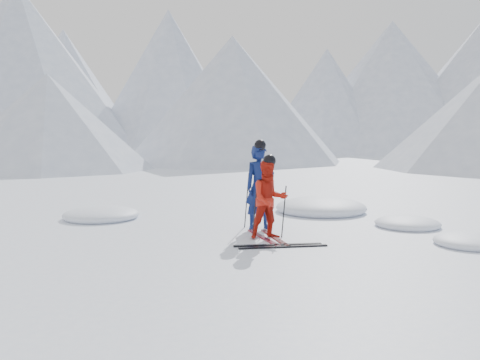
{
  "coord_description": "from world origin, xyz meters",
  "views": [
    {
      "loc": [
        -1.15,
        -10.64,
        2.15
      ],
      "look_at": [
        -1.85,
        0.5,
        1.1
      ],
      "focal_mm": 38.0,
      "sensor_mm": 36.0,
      "label": 1
    }
  ],
  "objects": [
    {
      "name": "pole_blue_left",
      "position": [
        -1.71,
        0.7,
        0.63
      ],
      "size": [
        0.12,
        0.09,
        1.25
      ],
      "primitive_type": "cylinder",
      "rotation": [
        0.05,
        0.08,
        0.0
      ],
      "color": "black",
      "rests_on": "ground"
    },
    {
      "name": "ski_worn_right",
      "position": [
        -1.07,
        -0.46,
        0.01
      ],
      "size": [
        0.6,
        1.65,
        0.03
      ],
      "primitive_type": "cube",
      "rotation": [
        0.0,
        0.0,
        0.31
      ],
      "color": "black",
      "rests_on": "ground"
    },
    {
      "name": "pole_red_right",
      "position": [
        -0.89,
        -0.31,
        0.53
      ],
      "size": [
        0.11,
        0.08,
        1.06
      ],
      "primitive_type": "cylinder",
      "rotation": [
        -0.05,
        0.08,
        0.0
      ],
      "color": "black",
      "rests_on": "ground"
    },
    {
      "name": "skier_red",
      "position": [
        -1.19,
        -0.46,
        0.8
      ],
      "size": [
        0.94,
        0.83,
        1.6
      ],
      "primitive_type": "imported",
      "rotation": [
        0.0,
        0.0,
        0.34
      ],
      "color": "red",
      "rests_on": "ground"
    },
    {
      "name": "ski_worn_left",
      "position": [
        -1.31,
        -0.46,
        0.01
      ],
      "size": [
        0.71,
        1.61,
        0.03
      ],
      "primitive_type": "cube",
      "rotation": [
        0.0,
        0.0,
        0.38
      ],
      "color": "black",
      "rests_on": "ground"
    },
    {
      "name": "ski_loose_b",
      "position": [
        -0.92,
        -1.27,
        0.01
      ],
      "size": [
        1.68,
        0.47,
        0.03
      ],
      "primitive_type": "cube",
      "rotation": [
        0.0,
        0.0,
        1.8
      ],
      "color": "black",
      "rests_on": "ground"
    },
    {
      "name": "pole_red_left",
      "position": [
        -1.49,
        -0.21,
        0.53
      ],
      "size": [
        0.11,
        0.09,
        1.06
      ],
      "primitive_type": "cylinder",
      "rotation": [
        0.06,
        0.08,
        0.0
      ],
      "color": "black",
      "rests_on": "ground"
    },
    {
      "name": "ground",
      "position": [
        0.0,
        0.0,
        0.0
      ],
      "size": [
        160.0,
        160.0,
        0.0
      ],
      "primitive_type": "plane",
      "color": "white",
      "rests_on": "ground"
    },
    {
      "name": "snow_lumps",
      "position": [
        -0.75,
        2.15,
        0.0
      ],
      "size": [
        9.66,
        5.82,
        0.54
      ],
      "color": "white",
      "rests_on": "ground"
    },
    {
      "name": "skier_blue",
      "position": [
        -1.41,
        0.55,
        0.94
      ],
      "size": [
        0.81,
        0.7,
        1.88
      ],
      "primitive_type": "imported",
      "rotation": [
        0.0,
        0.0,
        0.43
      ],
      "color": "#0E1C54",
      "rests_on": "ground"
    },
    {
      "name": "ski_loose_a",
      "position": [
        -1.02,
        -1.12,
        0.01
      ],
      "size": [
        1.69,
        0.41,
        0.03
      ],
      "primitive_type": "cube",
      "rotation": [
        0.0,
        0.0,
        1.76
      ],
      "color": "black",
      "rests_on": "ground"
    },
    {
      "name": "mountain_range",
      "position": [
        5.71,
        35.31,
        6.72
      ],
      "size": [
        106.15,
        62.94,
        15.53
      ],
      "color": "#B2BCD1",
      "rests_on": "ground"
    },
    {
      "name": "pole_blue_right",
      "position": [
        -1.16,
        0.8,
        0.63
      ],
      "size": [
        0.12,
        0.07,
        1.25
      ],
      "primitive_type": "cylinder",
      "rotation": [
        -0.04,
        0.08,
        0.0
      ],
      "color": "black",
      "rests_on": "ground"
    }
  ]
}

